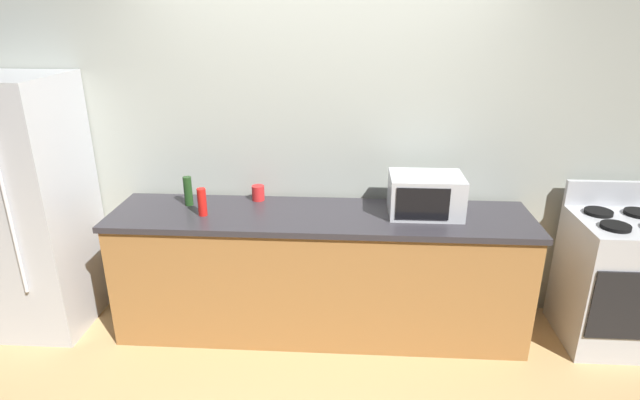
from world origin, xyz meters
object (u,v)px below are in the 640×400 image
bottle_hot_sauce (202,202)px  mug_red (258,193)px  refrigerator (26,207)px  bottle_wine (188,191)px  stove_range (613,281)px  microwave (426,195)px

bottle_hot_sauce → mug_red: 0.44m
refrigerator → mug_red: size_ratio=16.74×
refrigerator → bottle_wine: 1.13m
stove_range → mug_red: size_ratio=10.04×
refrigerator → bottle_hot_sauce: size_ratio=9.61×
refrigerator → mug_red: bearing=8.5°
microwave → bottle_hot_sauce: microwave is taller
mug_red → stove_range: bearing=-5.5°
microwave → refrigerator: bearing=-179.0°
microwave → bottle_hot_sauce: size_ratio=2.56×
refrigerator → stove_range: refrigerator is taller
bottle_hot_sauce → microwave: bearing=4.5°
refrigerator → bottle_hot_sauce: refrigerator is taller
refrigerator → microwave: (2.75, 0.05, 0.13)m
stove_range → microwave: 1.42m
bottle_wine → bottle_hot_sauce: bearing=-50.3°
stove_range → mug_red: stove_range is taller
stove_range → bottle_wine: size_ratio=5.23×
refrigerator → stove_range: size_ratio=1.67×
microwave → bottle_wine: size_ratio=2.33×
stove_range → refrigerator: bearing=-180.0°
refrigerator → bottle_wine: size_ratio=8.72×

